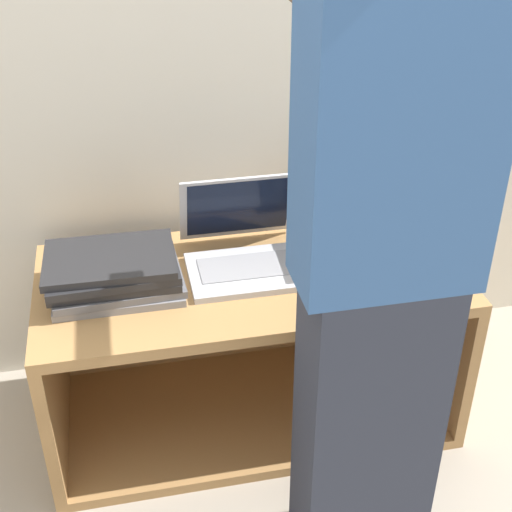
# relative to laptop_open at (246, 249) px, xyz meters

# --- Properties ---
(ground_plane) EXTENTS (12.00, 12.00, 0.00)m
(ground_plane) POSITION_rel_laptop_open_xyz_m (0.00, -0.37, -0.62)
(ground_plane) COLOR #9E9384
(wall_back) EXTENTS (8.00, 0.05, 2.40)m
(wall_back) POSITION_rel_laptop_open_xyz_m (0.00, 0.36, 0.58)
(wall_back) COLOR beige
(wall_back) RESTS_ON ground_plane
(cart) EXTENTS (1.30, 0.62, 0.57)m
(cart) POSITION_rel_laptop_open_xyz_m (0.00, 0.00, -0.34)
(cart) COLOR #A87A47
(cart) RESTS_ON ground_plane
(laptop_open) EXTENTS (0.38, 0.36, 0.26)m
(laptop_open) POSITION_rel_laptop_open_xyz_m (0.00, 0.00, 0.00)
(laptop_open) COLOR #B7B7BC
(laptop_open) RESTS_ON cart
(laptop_stack_left) EXTENTS (0.40, 0.28, 0.12)m
(laptop_stack_left) POSITION_rel_laptop_open_xyz_m (-0.41, -0.06, 0.00)
(laptop_stack_left) COLOR gray
(laptop_stack_left) RESTS_ON cart
(laptop_stack_right) EXTENTS (0.40, 0.29, 0.16)m
(laptop_stack_right) POSITION_rel_laptop_open_xyz_m (0.41, -0.06, 0.03)
(laptop_stack_right) COLOR #B7B7BC
(laptop_stack_right) RESTS_ON cart
(person) EXTENTS (0.40, 0.54, 1.83)m
(person) POSITION_rel_laptop_open_xyz_m (0.19, -0.61, 0.31)
(person) COLOR #2D3342
(person) RESTS_ON ground_plane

